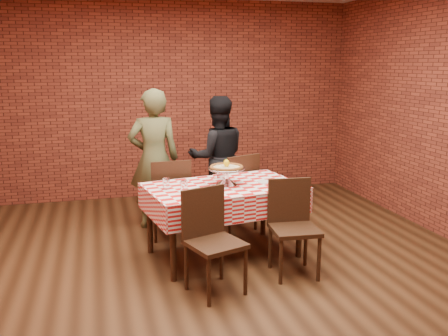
{
  "coord_description": "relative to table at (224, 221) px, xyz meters",
  "views": [
    {
      "loc": [
        -1.1,
        -4.23,
        1.99
      ],
      "look_at": [
        0.17,
        0.57,
        0.91
      ],
      "focal_mm": 38.98,
      "sensor_mm": 36.0,
      "label": 1
    }
  ],
  "objects": [
    {
      "name": "water_glass_right",
      "position": [
        -0.59,
        -0.01,
        0.44
      ],
      "size": [
        0.08,
        0.08,
        0.11
      ],
      "primitive_type": "cylinder",
      "rotation": [
        0.0,
        0.0,
        0.17
      ],
      "color": "white",
      "rests_on": "tablecloth"
    },
    {
      "name": "ground",
      "position": [
        -0.14,
        -0.44,
        -0.38
      ],
      "size": [
        6.0,
        6.0,
        0.0
      ],
      "primitive_type": "plane",
      "color": "black",
      "rests_on": "ground"
    },
    {
      "name": "side_plate",
      "position": [
        0.45,
        0.0,
        0.39
      ],
      "size": [
        0.19,
        0.19,
        0.01
      ],
      "primitive_type": "cylinder",
      "rotation": [
        0.0,
        0.0,
        0.17
      ],
      "color": "white",
      "rests_on": "tablecloth"
    },
    {
      "name": "sweetener_packet_b",
      "position": [
        0.6,
        -0.07,
        0.39
      ],
      "size": [
        0.06,
        0.05,
        0.0
      ],
      "primitive_type": "cube",
      "rotation": [
        0.0,
        0.0,
        0.29
      ],
      "color": "white",
      "rests_on": "tablecloth"
    },
    {
      "name": "diner_olive",
      "position": [
        -0.58,
        1.12,
        0.47
      ],
      "size": [
        0.62,
        0.41,
        1.7
      ],
      "primitive_type": "imported",
      "rotation": [
        0.0,
        0.0,
        3.13
      ],
      "color": "#50512F",
      "rests_on": "ground"
    },
    {
      "name": "chair_far_left",
      "position": [
        -0.46,
        0.73,
        0.09
      ],
      "size": [
        0.46,
        0.46,
        0.93
      ],
      "primitive_type": null,
      "rotation": [
        0.0,
        0.0,
        3.17
      ],
      "color": "#341F10",
      "rests_on": "ground"
    },
    {
      "name": "water_glass_left",
      "position": [
        -0.44,
        -0.16,
        0.44
      ],
      "size": [
        0.08,
        0.08,
        0.11
      ],
      "primitive_type": "cylinder",
      "rotation": [
        0.0,
        0.0,
        0.17
      ],
      "color": "white",
      "rests_on": "tablecloth"
    },
    {
      "name": "chair_near_left",
      "position": [
        -0.29,
        -0.81,
        0.08
      ],
      "size": [
        0.56,
        0.56,
        0.92
      ],
      "primitive_type": null,
      "rotation": [
        0.0,
        0.0,
        0.34
      ],
      "color": "#341F10",
      "rests_on": "ground"
    },
    {
      "name": "back_wall",
      "position": [
        -0.14,
        2.56,
        1.08
      ],
      "size": [
        5.5,
        0.0,
        5.5
      ],
      "primitive_type": "plane",
      "rotation": [
        1.57,
        0.0,
        0.0
      ],
      "color": "maroon",
      "rests_on": "ground"
    },
    {
      "name": "pizza_stand",
      "position": [
        0.04,
        0.02,
        0.47
      ],
      "size": [
        0.42,
        0.42,
        0.17
      ],
      "primitive_type": null,
      "rotation": [
        0.0,
        0.0,
        -0.07
      ],
      "color": "silver",
      "rests_on": "tablecloth"
    },
    {
      "name": "condiment_caddy",
      "position": [
        0.03,
        0.32,
        0.46
      ],
      "size": [
        0.12,
        0.11,
        0.15
      ],
      "primitive_type": "cube",
      "rotation": [
        0.0,
        0.0,
        0.31
      ],
      "color": "silver",
      "rests_on": "tablecloth"
    },
    {
      "name": "chair_far_right",
      "position": [
        0.32,
        0.78,
        0.1
      ],
      "size": [
        0.59,
        0.59,
        0.94
      ],
      "primitive_type": null,
      "rotation": [
        0.0,
        0.0,
        3.51
      ],
      "color": "#341F10",
      "rests_on": "ground"
    },
    {
      "name": "pizza",
      "position": [
        0.04,
        0.02,
        0.56
      ],
      "size": [
        0.37,
        0.37,
        0.03
      ],
      "primitive_type": "cylinder",
      "rotation": [
        0.0,
        0.0,
        -0.07
      ],
      "color": "beige",
      "rests_on": "pizza_stand"
    },
    {
      "name": "diner_black",
      "position": [
        0.27,
        1.33,
        0.41
      ],
      "size": [
        0.8,
        0.64,
        1.58
      ],
      "primitive_type": "imported",
      "rotation": [
        0.0,
        0.0,
        3.09
      ],
      "color": "black",
      "rests_on": "ground"
    },
    {
      "name": "tablecloth",
      "position": [
        -0.0,
        -0.0,
        0.25
      ],
      "size": [
        1.71,
        1.21,
        0.26
      ],
      "primitive_type": null,
      "rotation": [
        0.0,
        0.0,
        0.17
      ],
      "color": "red",
      "rests_on": "table"
    },
    {
      "name": "sweetener_packet_a",
      "position": [
        0.64,
        -0.11,
        0.39
      ],
      "size": [
        0.06,
        0.06,
        0.0
      ],
      "primitive_type": "cube",
      "rotation": [
        0.0,
        0.0,
        0.71
      ],
      "color": "white",
      "rests_on": "tablecloth"
    },
    {
      "name": "lemon",
      "position": [
        0.04,
        0.02,
        0.61
      ],
      "size": [
        0.07,
        0.07,
        0.08
      ],
      "primitive_type": "ellipsoid",
      "rotation": [
        0.0,
        0.0,
        -0.07
      ],
      "color": "yellow",
      "rests_on": "pizza"
    },
    {
      "name": "chair_near_right",
      "position": [
        0.52,
        -0.65,
        0.08
      ],
      "size": [
        0.46,
        0.46,
        0.9
      ],
      "primitive_type": null,
      "rotation": [
        0.0,
        0.0,
        -0.08
      ],
      "color": "#341F10",
      "rests_on": "ground"
    },
    {
      "name": "table",
      "position": [
        0.0,
        0.0,
        0.0
      ],
      "size": [
        1.67,
        1.17,
        0.75
      ],
      "primitive_type": "cube",
      "rotation": [
        0.0,
        0.0,
        0.17
      ],
      "color": "#341F10",
      "rests_on": "ground"
    }
  ]
}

